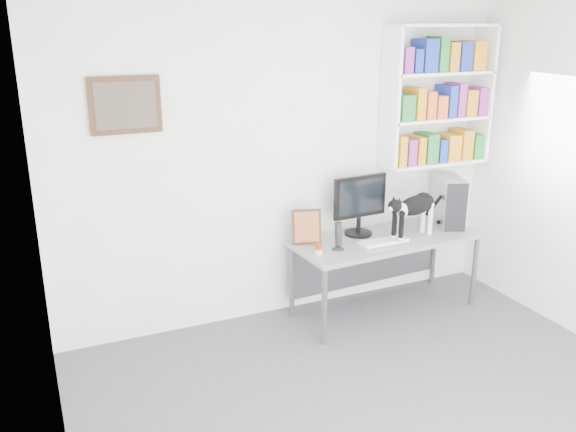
{
  "coord_description": "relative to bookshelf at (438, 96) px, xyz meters",
  "views": [
    {
      "loc": [
        -2.04,
        -2.59,
        2.48
      ],
      "look_at": [
        -0.2,
        1.53,
        1.04
      ],
      "focal_mm": 38.0,
      "sensor_mm": 36.0,
      "label": 1
    }
  ],
  "objects": [
    {
      "name": "room",
      "position": [
        -1.4,
        -1.85,
        -0.5
      ],
      "size": [
        4.01,
        4.01,
        2.7
      ],
      "color": "#535358",
      "rests_on": "ground"
    },
    {
      "name": "bookshelf",
      "position": [
        0.0,
        0.0,
        0.0
      ],
      "size": [
        1.03,
        0.28,
        1.24
      ],
      "primitive_type": "cube",
      "color": "white",
      "rests_on": "room"
    },
    {
      "name": "wall_art",
      "position": [
        -2.7,
        0.12,
        0.05
      ],
      "size": [
        0.52,
        0.04,
        0.42
      ],
      "primitive_type": "cube",
      "color": "#462B16",
      "rests_on": "room"
    },
    {
      "name": "desk",
      "position": [
        -0.63,
        -0.25,
        -1.5
      ],
      "size": [
        1.7,
        0.74,
        0.69
      ],
      "primitive_type": "cube",
      "rotation": [
        0.0,
        0.0,
        0.06
      ],
      "color": "gray",
      "rests_on": "room"
    },
    {
      "name": "monitor",
      "position": [
        -0.81,
        -0.08,
        -0.88
      ],
      "size": [
        0.52,
        0.28,
        0.54
      ],
      "primitive_type": "cube",
      "rotation": [
        0.0,
        0.0,
        0.06
      ],
      "color": "black",
      "rests_on": "desk"
    },
    {
      "name": "keyboard",
      "position": [
        -0.73,
        -0.36,
        -1.14
      ],
      "size": [
        0.42,
        0.16,
        0.03
      ],
      "primitive_type": "cube",
      "rotation": [
        0.0,
        0.0,
        0.01
      ],
      "color": "white",
      "rests_on": "desk"
    },
    {
      "name": "pc_tower",
      "position": [
        0.07,
        -0.16,
        -0.93
      ],
      "size": [
        0.34,
        0.49,
        0.45
      ],
      "primitive_type": "cube",
      "rotation": [
        0.0,
        0.0,
        -0.34
      ],
      "color": "silver",
      "rests_on": "desk"
    },
    {
      "name": "speaker",
      "position": [
        -1.15,
        -0.33,
        -1.04
      ],
      "size": [
        0.11,
        0.11,
        0.24
      ],
      "primitive_type": "cylinder",
      "rotation": [
        0.0,
        0.0,
        -0.07
      ],
      "color": "black",
      "rests_on": "desk"
    },
    {
      "name": "leaning_print",
      "position": [
        -1.32,
        -0.09,
        -1.0
      ],
      "size": [
        0.26,
        0.17,
        0.3
      ],
      "primitive_type": "cube",
      "rotation": [
        0.0,
        0.0,
        -0.3
      ],
      "color": "#462B16",
      "rests_on": "desk"
    },
    {
      "name": "soup_can",
      "position": [
        -1.35,
        -0.37,
        -1.11
      ],
      "size": [
        0.08,
        0.08,
        0.09
      ],
      "primitive_type": "cylinder",
      "rotation": [
        0.0,
        0.0,
        0.38
      ],
      "color": "#A0220D",
      "rests_on": "desk"
    },
    {
      "name": "cat",
      "position": [
        -0.43,
        -0.35,
        -0.96
      ],
      "size": [
        0.66,
        0.35,
        0.39
      ],
      "primitive_type": null,
      "rotation": [
        0.0,
        0.0,
        0.29
      ],
      "color": "black",
      "rests_on": "desk"
    }
  ]
}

